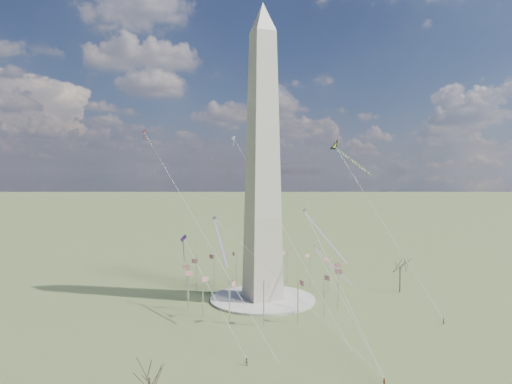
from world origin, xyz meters
name	(u,v)px	position (x,y,z in m)	size (l,w,h in m)	color
ground	(263,300)	(0.00, 0.00, 0.00)	(2000.00, 2000.00, 0.00)	#46582C
plaza	(263,299)	(0.00, 0.00, 0.40)	(36.00, 36.00, 0.80)	beige
washington_monument	(263,161)	(0.00, 0.00, 47.95)	(15.56, 15.56, 100.00)	#BEB69F
flagpole_ring	(263,279)	(0.00, 0.00, 7.27)	(54.40, 54.40, 13.00)	silver
tree_near	(400,266)	(50.56, -9.69, 9.83)	(7.88, 7.88, 13.78)	#403527
tree_far	(149,375)	(-48.73, -63.82, 9.04)	(7.25, 7.25, 12.68)	#403527
person_east	(443,321)	(38.48, -42.95, 0.95)	(0.69, 0.46, 1.90)	gray
person_west	(246,362)	(-24.24, -47.24, 0.85)	(0.82, 0.64, 1.70)	gray
person_centre	(384,382)	(-1.43, -67.13, 0.75)	(0.88, 0.37, 1.51)	gray
kite_delta_black	(337,148)	(38.69, 14.59, 53.74)	(12.24, 17.22, 14.51)	black
kite_diamond_purple	(184,241)	(-26.44, 4.31, 21.33)	(1.70, 2.95, 9.31)	#471973
kite_streamer_left	(318,228)	(15.10, -11.26, 25.63)	(4.11, 22.85, 15.71)	red
kite_streamer_mid	(219,235)	(-18.86, -9.94, 24.72)	(3.18, 19.24, 13.21)	red
kite_streamer_right	(328,261)	(27.25, 2.17, 11.30)	(7.17, 17.83, 12.70)	red
kite_small_red	(144,133)	(-34.72, 31.73, 58.66)	(1.25, 1.55, 4.07)	red
kite_small_white	(234,139)	(4.36, 41.67, 58.21)	(1.51, 1.76, 4.74)	silver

